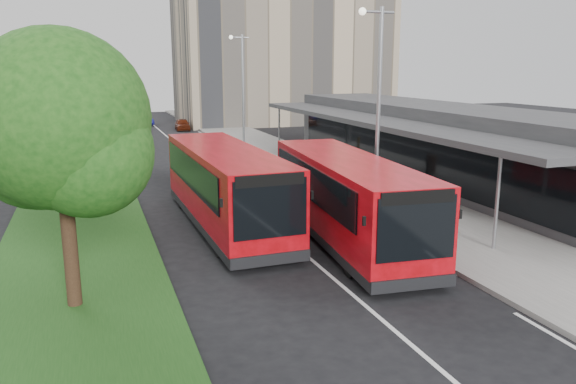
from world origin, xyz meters
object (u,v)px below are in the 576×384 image
Objects in this scene: bus_second at (225,187)px; car_far at (145,120)px; bus_main at (347,199)px; lamp_post_near at (377,100)px; lamp_post_far at (242,85)px; tree_mid at (70,96)px; litter_bin at (331,171)px; tree_far at (75,89)px; bollard at (280,148)px; car_near at (182,124)px; tree_near at (59,132)px.

car_far is (0.89, 39.80, -1.02)m from bus_second.
bus_main is at bearing -94.23° from car_far.
lamp_post_far is at bearing 90.00° from lamp_post_near.
tree_mid is 7.13× the size of litter_bin.
lamp_post_near is 7.81× the size of litter_bin.
lamp_post_near is 2.55× the size of car_far.
bollard is (12.55, -3.19, -3.90)m from tree_far.
tree_far reaches higher than bus_second.
bus_main is 36.93m from car_near.
tree_far is at bearing -113.80° from car_far.
lamp_post_far is 20.12m from bus_second.
tree_mid is at bearing -90.00° from tree_far.
tree_near is at bearing -98.53° from car_near.
tree_mid is 12.00m from tree_far.
tree_far is (0.00, 12.00, -0.16)m from tree_mid.
bus_second is 9.37m from litter_bin.
bus_second is (-3.53, 3.19, 0.04)m from bus_main.
car_far is (-2.64, 42.99, -0.99)m from bus_main.
car_near is at bearing 71.78° from tree_mid.
tree_mid is 7.25× the size of bollard.
litter_bin is (7.07, 6.09, -0.88)m from bus_second.
bollard is at bearing 89.21° from litter_bin.
tree_far is 2.18× the size of car_near.
bollard is at bearing 35.05° from tree_mid.
lamp_post_near reaches higher than tree_near.
tree_far is at bearing 136.07° from litter_bin.
tree_mid reaches higher than bus_second.
bus_main is at bearing -135.38° from lamp_post_near.
tree_mid is 34.56m from car_far.
lamp_post_far reaches higher than bus_second.
car_far is (6.25, 45.73, -3.95)m from tree_near.
bollard is (1.43, -4.14, -4.06)m from lamp_post_far.
lamp_post_far reaches higher than tree_far.
lamp_post_near is at bearing -59.71° from tree_far.
tree_mid is 13.23m from bus_main.
bus_main is at bearing -43.24° from bus_second.
bollard is (7.19, 14.87, -0.88)m from bus_second.
lamp_post_far is 7.81× the size of litter_bin.
lamp_post_near reaches higher than tree_far.
car_near is (9.11, 15.66, -4.00)m from tree_far.
lamp_post_near reaches higher than car_near.
bollard is at bearing -14.27° from tree_far.
bus_main is at bearing -85.93° from car_near.
lamp_post_far reaches higher than bollard.
bus_second is (-5.77, 0.99, -3.18)m from lamp_post_near.
tree_mid reaches higher than tree_far.
lamp_post_near is at bearing -32.36° from tree_mid.
lamp_post_far is 2.55× the size of car_far.
tree_far is 7.00× the size of bollard.
tree_mid is 1.04× the size of tree_far.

